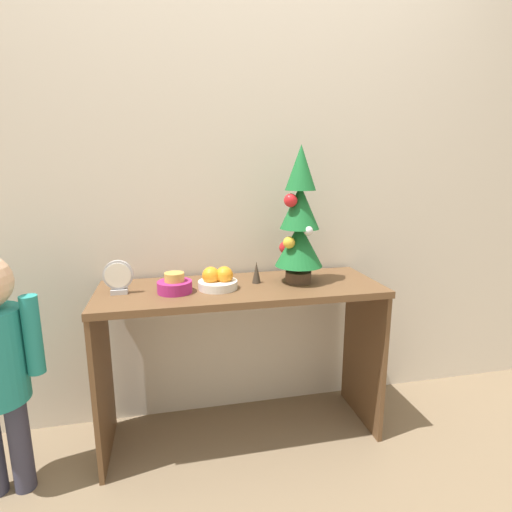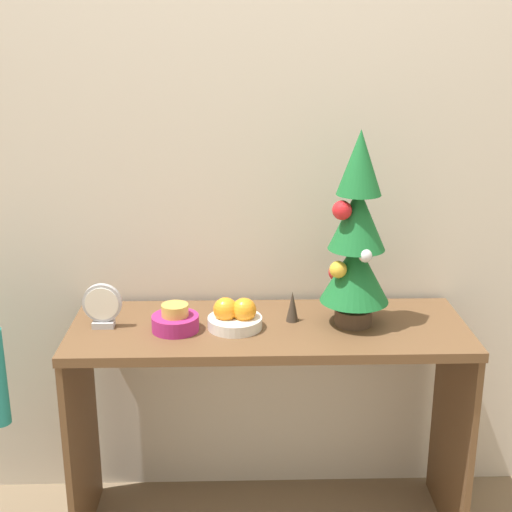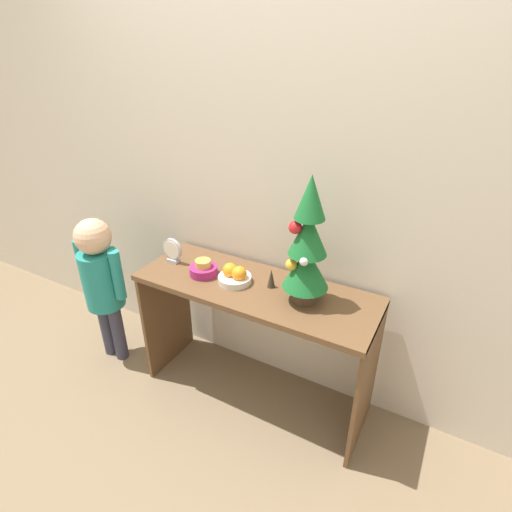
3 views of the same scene
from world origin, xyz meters
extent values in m
cube|color=beige|center=(0.00, 0.48, 1.25)|extent=(7.00, 0.05, 2.50)
cube|color=brown|center=(0.00, 0.22, 0.71)|extent=(1.23, 0.44, 0.03)
cube|color=brown|center=(-0.60, 0.22, 0.36)|extent=(0.02, 0.40, 0.73)
cube|color=brown|center=(0.60, 0.22, 0.36)|extent=(0.02, 0.40, 0.73)
cylinder|color=#4C3828|center=(0.26, 0.22, 0.75)|extent=(0.12, 0.12, 0.05)
cylinder|color=brown|center=(0.26, 0.22, 0.80)|extent=(0.02, 0.02, 0.04)
cone|color=#19662D|center=(0.26, 0.22, 0.90)|extent=(0.21, 0.21, 0.19)
cone|color=#19662D|center=(0.26, 0.22, 1.07)|extent=(0.17, 0.17, 0.19)
cone|color=#19662D|center=(0.26, 0.22, 1.24)|extent=(0.13, 0.13, 0.19)
sphere|color=silver|center=(0.28, 0.15, 0.97)|extent=(0.04, 0.04, 0.04)
sphere|color=red|center=(0.22, 0.28, 0.88)|extent=(0.06, 0.06, 0.06)
sphere|color=gold|center=(0.20, 0.19, 0.92)|extent=(0.05, 0.05, 0.05)
sphere|color=red|center=(0.21, 0.20, 1.10)|extent=(0.06, 0.06, 0.06)
cylinder|color=silver|center=(-0.11, 0.20, 0.75)|extent=(0.17, 0.17, 0.03)
sphere|color=orange|center=(-0.08, 0.20, 0.79)|extent=(0.08, 0.08, 0.08)
sphere|color=orange|center=(-0.13, 0.21, 0.79)|extent=(0.08, 0.08, 0.08)
cylinder|color=#9E2366|center=(-0.29, 0.19, 0.75)|extent=(0.14, 0.14, 0.05)
cylinder|color=gold|center=(-0.29, 0.19, 0.79)|extent=(0.08, 0.08, 0.04)
cube|color=#B2B2B7|center=(-0.51, 0.22, 0.74)|extent=(0.07, 0.04, 0.02)
cylinder|color=#B2B2B7|center=(-0.51, 0.22, 0.81)|extent=(0.12, 0.02, 0.12)
cylinder|color=white|center=(-0.51, 0.21, 0.81)|extent=(0.10, 0.00, 0.10)
cone|color=#382D23|center=(0.07, 0.25, 0.78)|extent=(0.04, 0.04, 0.10)
camera|label=1|loc=(-0.30, -1.43, 1.23)|focal=28.00mm
camera|label=2|loc=(-0.10, -1.82, 1.60)|focal=50.00mm
camera|label=3|loc=(0.82, -1.24, 1.79)|focal=28.00mm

